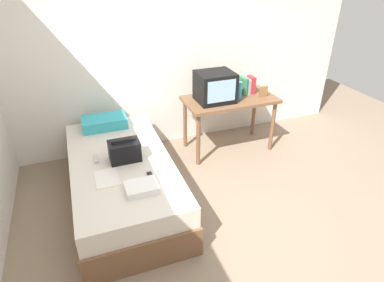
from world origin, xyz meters
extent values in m
plane|color=#84705B|center=(0.00, 0.00, 0.00)|extent=(8.00, 8.00, 0.00)
cube|color=silver|center=(0.00, 2.00, 1.30)|extent=(5.20, 0.10, 2.60)
cube|color=brown|center=(-0.83, 0.87, 0.15)|extent=(1.00, 2.00, 0.30)
cube|color=beige|center=(-0.83, 0.87, 0.40)|extent=(0.97, 1.94, 0.21)
cube|color=brown|center=(0.67, 1.47, 0.70)|extent=(1.16, 0.60, 0.04)
cylinder|color=brown|center=(0.15, 1.23, 0.34)|extent=(0.05, 0.05, 0.68)
cylinder|color=brown|center=(1.19, 1.23, 0.34)|extent=(0.05, 0.05, 0.68)
cylinder|color=brown|center=(0.15, 1.71, 0.34)|extent=(0.05, 0.05, 0.68)
cylinder|color=brown|center=(1.19, 1.71, 0.34)|extent=(0.05, 0.05, 0.68)
cube|color=black|center=(0.45, 1.45, 0.90)|extent=(0.44, 0.38, 0.36)
cube|color=#8CB2E0|center=(0.45, 1.26, 0.91)|extent=(0.35, 0.01, 0.26)
cylinder|color=#3399DB|center=(0.77, 1.41, 0.83)|extent=(0.06, 0.06, 0.22)
cube|color=#337F47|center=(0.89, 1.55, 0.83)|extent=(0.04, 0.16, 0.22)
cube|color=#2D5699|center=(0.92, 1.55, 0.83)|extent=(0.02, 0.13, 0.21)
cube|color=gray|center=(0.95, 1.55, 0.82)|extent=(0.03, 0.14, 0.20)
cube|color=#B72D33|center=(0.98, 1.55, 0.83)|extent=(0.02, 0.13, 0.22)
cube|color=#B72D33|center=(1.02, 1.55, 0.83)|extent=(0.04, 0.15, 0.22)
cube|color=olive|center=(1.08, 1.35, 0.80)|extent=(0.11, 0.02, 0.14)
cube|color=#33A8B7|center=(-0.88, 1.65, 0.57)|extent=(0.51, 0.31, 0.12)
cube|color=black|center=(-0.78, 0.84, 0.61)|extent=(0.30, 0.20, 0.20)
cylinder|color=black|center=(-0.78, 0.84, 0.72)|extent=(0.24, 0.02, 0.02)
cube|color=white|center=(-1.00, 0.58, 0.51)|extent=(0.21, 0.29, 0.01)
cube|color=black|center=(-0.62, 0.44, 0.52)|extent=(0.04, 0.16, 0.02)
cube|color=#B7B7BC|center=(-1.06, 0.94, 0.52)|extent=(0.04, 0.14, 0.02)
cube|color=white|center=(-0.74, 0.30, 0.54)|extent=(0.28, 0.22, 0.06)
camera|label=1|loc=(-1.12, -1.97, 2.27)|focal=30.56mm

